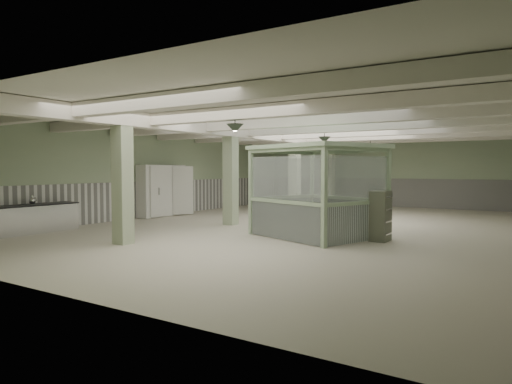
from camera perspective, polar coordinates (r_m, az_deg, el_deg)
The scene contains 27 objects.
floor at distance 16.22m, azimuth 6.13°, elevation -4.28°, with size 20.00×20.00×0.00m, color silver.
ceiling at distance 16.16m, azimuth 6.20°, elevation 8.48°, with size 14.00×20.00×0.02m, color silver.
wall_back at distance 25.45m, azimuth 16.17°, elevation 2.32°, with size 14.00×0.02×3.60m, color #A8BB96.
wall_front at distance 8.38m, azimuth -25.65°, elevation 0.98°, with size 14.00×0.02×3.60m, color #A8BB96.
wall_left at distance 20.18m, azimuth -11.98°, elevation 2.22°, with size 0.02×20.00×3.60m, color #A8BB96.
wainscot_left at distance 20.21m, azimuth -11.89°, elevation -0.76°, with size 0.05×19.90×1.50m, color white.
wainscot_back at distance 25.46m, azimuth 16.12°, elevation -0.05°, with size 13.90×0.05×1.50m, color white.
girder at distance 17.39m, azimuth -1.28°, elevation 7.38°, with size 0.45×19.90×0.40m, color white.
beam_a at distance 10.02m, azimuth -13.44°, elevation 10.77°, with size 13.90×0.35×0.32m, color white.
beam_b at distance 11.89m, azimuth -4.65°, elevation 9.60°, with size 13.90×0.35×0.32m, color white.
beam_c at distance 13.96m, azimuth 1.61°, elevation 8.63°, with size 13.90×0.35×0.32m, color white.
beam_d at distance 16.15m, azimuth 6.20°, elevation 7.84°, with size 13.90×0.35×0.32m, color white.
beam_e at distance 18.42m, azimuth 9.66°, elevation 7.22°, with size 13.90×0.35×0.32m, color white.
beam_f at distance 20.74m, azimuth 12.35°, elevation 6.71°, with size 13.90×0.35×0.32m, color white.
beam_g at distance 23.10m, azimuth 14.49°, elevation 6.30°, with size 13.90×0.35×0.32m, color white.
column_a at distance 12.79m, azimuth -16.35°, elevation 1.75°, with size 0.42×0.42×3.60m, color #A7B894.
column_b at distance 16.52m, azimuth -3.19°, elevation 2.12°, with size 0.42×0.42×3.60m, color #A7B894.
column_c at distance 20.79m, azimuth 4.85°, elevation 2.30°, with size 0.42×0.42×3.60m, color #A7B894.
column_d at distance 24.41m, azimuth 9.20°, elevation 2.37°, with size 0.42×0.42×3.60m, color #A7B894.
pendant_front at distance 11.56m, azimuth -2.64°, elevation 7.95°, with size 0.44×0.44×0.22m, color #2C382A.
pendant_mid at distance 16.36m, azimuth 8.55°, elevation 6.47°, with size 0.44×0.44×0.22m, color #2C382A.
pendant_back at distance 21.02m, azimuth 14.09°, elevation 5.63°, with size 0.44×0.44×0.22m, color #2C382A.
prep_counter at distance 15.62m, azimuth -28.93°, elevation -3.22°, with size 0.81×4.61×0.91m.
pitcher_near at distance 16.10m, azimuth -26.18°, elevation -0.90°, with size 0.19×0.23×0.29m, color silver, non-canonical shape.
walkin_cooler at distance 19.78m, azimuth -11.64°, elevation 0.15°, with size 1.04×2.37×2.18m.
guard_booth at distance 13.76m, azimuth 7.68°, elevation 2.06°, with size 4.18×3.88×2.74m.
filing_cabinet at distance 13.29m, azimuth 15.29°, elevation -2.92°, with size 0.46×0.65×1.41m, color #5F6453.
Camera 1 is at (7.11, -14.43, 2.05)m, focal length 32.00 mm.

